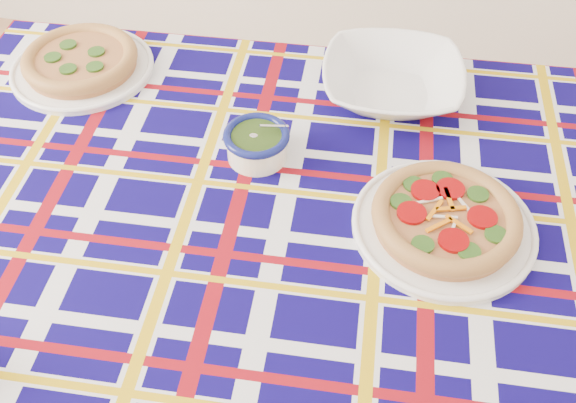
% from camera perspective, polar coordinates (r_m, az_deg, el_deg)
% --- Properties ---
extents(dining_table, '(1.74, 1.15, 0.79)m').
position_cam_1_polar(dining_table, '(1.22, 3.57, -3.97)').
color(dining_table, brown).
rests_on(dining_table, floor).
extents(tablecloth, '(1.78, 1.19, 0.11)m').
position_cam_1_polar(tablecloth, '(1.20, 3.62, -3.21)').
color(tablecloth, '#0B044B').
rests_on(tablecloth, dining_table).
extents(main_focaccia_plate, '(0.35, 0.35, 0.06)m').
position_cam_1_polar(main_focaccia_plate, '(1.15, 13.86, -1.38)').
color(main_focaccia_plate, '#AD6C3D').
rests_on(main_focaccia_plate, tablecloth).
extents(pesto_bowl, '(0.13, 0.13, 0.08)m').
position_cam_1_polar(pesto_bowl, '(1.24, -2.80, 5.30)').
color(pesto_bowl, '#1C310D').
rests_on(pesto_bowl, tablecloth).
extents(serving_bowl, '(0.33, 0.33, 0.07)m').
position_cam_1_polar(serving_bowl, '(1.41, 9.24, 10.51)').
color(serving_bowl, white).
rests_on(serving_bowl, tablecloth).
extents(second_focaccia_plate, '(0.34, 0.34, 0.06)m').
position_cam_1_polar(second_focaccia_plate, '(1.54, -17.97, 11.86)').
color(second_focaccia_plate, '#AD6C3D').
rests_on(second_focaccia_plate, tablecloth).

